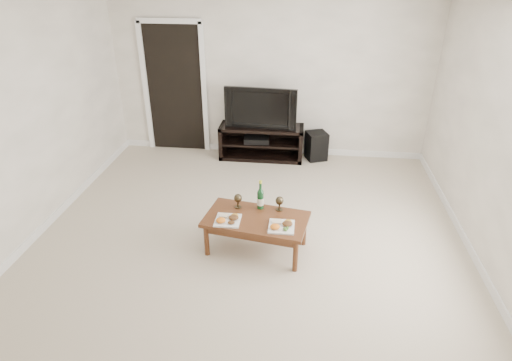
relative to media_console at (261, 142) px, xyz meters
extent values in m
plane|color=beige|center=(0.10, -2.50, -0.28)|extent=(5.50, 5.50, 0.00)
cube|color=white|center=(0.10, 0.27, 1.02)|extent=(5.00, 0.04, 2.60)
cube|color=white|center=(0.10, -2.50, 2.35)|extent=(5.00, 5.50, 0.04)
cube|color=black|center=(-1.45, 0.24, 0.75)|extent=(0.90, 0.02, 2.05)
cube|color=black|center=(0.00, 0.00, 0.00)|extent=(1.34, 0.45, 0.55)
imported|color=black|center=(0.00, 0.00, 0.60)|extent=(1.14, 0.23, 0.65)
cube|color=black|center=(-0.08, -0.01, 0.05)|extent=(0.42, 0.33, 0.08)
cube|color=black|center=(0.89, 0.06, -0.05)|extent=(0.39, 0.39, 0.46)
cube|color=#5C3019|center=(0.21, -2.50, -0.07)|extent=(1.20, 0.78, 0.42)
cube|color=white|center=(-0.09, -2.60, 0.18)|extent=(0.27, 0.27, 0.07)
cube|color=white|center=(0.50, -2.65, 0.18)|extent=(0.27, 0.27, 0.07)
cylinder|color=#103C1B|center=(0.23, -2.29, 0.32)|extent=(0.07, 0.07, 0.35)
camera|label=1|loc=(0.67, -6.41, 2.67)|focal=30.00mm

